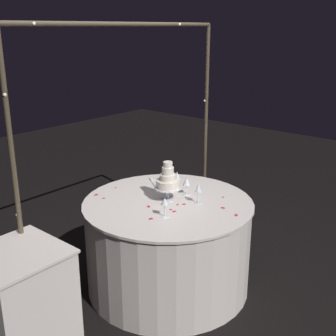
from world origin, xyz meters
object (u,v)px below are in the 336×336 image
(tiered_cake, at_px, (168,181))
(wine_glass_0, at_px, (165,203))
(wine_glass_1, at_px, (177,176))
(wine_glass_3, at_px, (187,182))
(cake_knife, at_px, (153,183))
(decorative_arch, at_px, (130,116))
(main_table, at_px, (168,244))
(side_table, at_px, (23,305))
(wine_glass_2, at_px, (198,189))

(tiered_cake, relative_size, wine_glass_0, 2.15)
(wine_glass_1, height_order, wine_glass_3, wine_glass_1)
(tiered_cake, distance_m, cake_knife, 0.44)
(decorative_arch, xyz_separation_m, tiered_cake, (0.04, -0.38, -0.50))
(decorative_arch, bearing_deg, tiered_cake, -84.28)
(decorative_arch, distance_m, wine_glass_3, 0.73)
(tiered_cake, xyz_separation_m, wine_glass_1, (0.22, 0.08, -0.04))
(decorative_arch, height_order, main_table, decorative_arch)
(decorative_arch, height_order, side_table, decorative_arch)
(decorative_arch, bearing_deg, side_table, -170.16)
(main_table, bearing_deg, wine_glass_1, 24.18)
(wine_glass_3, bearing_deg, main_table, 176.82)
(side_table, bearing_deg, wine_glass_1, -2.77)
(wine_glass_1, distance_m, cake_knife, 0.30)
(tiered_cake, distance_m, wine_glass_0, 0.35)
(main_table, distance_m, cake_knife, 0.61)
(wine_glass_0, height_order, wine_glass_2, wine_glass_2)
(side_table, bearing_deg, tiered_cake, -6.91)
(decorative_arch, relative_size, main_table, 1.59)
(wine_glass_2, relative_size, wine_glass_3, 1.10)
(decorative_arch, height_order, tiered_cake, decorative_arch)
(main_table, distance_m, tiered_cake, 0.56)
(wine_glass_3, bearing_deg, decorative_arch, 118.70)
(main_table, bearing_deg, side_table, 171.45)
(wine_glass_1, bearing_deg, main_table, -155.82)
(tiered_cake, height_order, wine_glass_2, tiered_cake)
(decorative_arch, distance_m, tiered_cake, 0.63)
(main_table, xyz_separation_m, side_table, (-1.27, 0.19, 0.00))
(wine_glass_0, relative_size, cake_knife, 0.60)
(decorative_arch, bearing_deg, wine_glass_3, -61.30)
(main_table, xyz_separation_m, tiered_cake, (0.04, 0.03, 0.56))
(main_table, height_order, tiered_cake, tiered_cake)
(tiered_cake, relative_size, wine_glass_3, 2.13)
(main_table, xyz_separation_m, cake_knife, (0.25, 0.39, 0.40))
(cake_knife, bearing_deg, wine_glass_1, -87.91)
(side_table, distance_m, cake_knife, 1.58)
(wine_glass_0, xyz_separation_m, wine_glass_1, (0.50, 0.29, 0.01))
(wine_glass_0, distance_m, wine_glass_3, 0.50)
(main_table, distance_m, wine_glass_0, 0.58)
(wine_glass_0, height_order, wine_glass_1, wine_glass_1)
(wine_glass_1, bearing_deg, tiered_cake, -159.34)
(wine_glass_3, height_order, cake_knife, wine_glass_3)
(decorative_arch, xyz_separation_m, wine_glass_3, (0.23, -0.42, -0.55))
(main_table, relative_size, wine_glass_3, 9.10)
(wine_glass_0, distance_m, wine_glass_2, 0.38)
(side_table, bearing_deg, decorative_arch, 9.84)
(side_table, bearing_deg, wine_glass_2, -15.79)
(wine_glass_3, bearing_deg, wine_glass_2, -116.41)
(wine_glass_0, bearing_deg, tiered_cake, 36.20)
(wine_glass_2, xyz_separation_m, cake_knife, (0.12, 0.59, -0.12))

